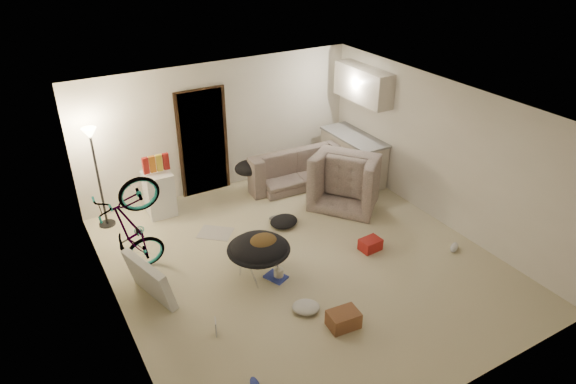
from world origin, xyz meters
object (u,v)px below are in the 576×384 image
drink_case_a (343,319)px  drink_case_b (370,244)px  saucer_chair (259,254)px  tv_box (149,279)px  kitchen_counter (353,158)px  juicer (279,273)px  mini_fridge (159,194)px  floor_lamp (94,157)px  sofa (292,169)px  armchair (350,181)px  bicycle (135,249)px

drink_case_a → drink_case_b: drink_case_a is taller
saucer_chair → drink_case_b: bearing=-8.9°
saucer_chair → tv_box: saucer_chair is taller
saucer_chair → kitchen_counter: bearing=31.9°
saucer_chair → juicer: bearing=-38.6°
saucer_chair → tv_box: (-1.56, 0.32, -0.08)m
mini_fridge → saucer_chair: 2.62m
drink_case_a → juicer: (-0.23, 1.33, -0.03)m
mini_fridge → saucer_chair: bearing=-72.7°
floor_lamp → saucer_chair: 3.24m
mini_fridge → juicer: 2.89m
mini_fridge → drink_case_a: mini_fridge is taller
floor_lamp → mini_fridge: bearing=-6.0°
sofa → drink_case_a: 4.23m
juicer → mini_fridge: bearing=108.9°
armchair → mini_fridge: bearing=31.3°
floor_lamp → bicycle: (0.10, -1.66, -0.86)m
sofa → tv_box: (-3.54, -2.11, 0.03)m
sofa → drink_case_a: sofa is taller
sofa → juicer: bearing=58.9°
kitchen_counter → mini_fridge: size_ratio=1.85×
sofa → drink_case_b: bearing=90.4°
juicer → drink_case_a: bearing=-80.1°
saucer_chair → tv_box: size_ratio=0.97×
juicer → bicycle: bearing=147.1°
mini_fridge → floor_lamp: bearing=175.8°
armchair → bicycle: size_ratio=0.71×
armchair → tv_box: size_ratio=1.24×
tv_box → armchair: bearing=-3.0°
floor_lamp → drink_case_b: 4.74m
drink_case_b → kitchen_counter: bearing=56.3°
floor_lamp → drink_case_a: bearing=-62.9°
floor_lamp → bicycle: 1.87m
armchair → sofa: bearing=-10.6°
bicycle → drink_case_b: 3.67m
mini_fridge → drink_case_a: bearing=-72.2°
drink_case_a → juicer: size_ratio=1.89×
kitchen_counter → sofa: kitchen_counter is taller
floor_lamp → sofa: size_ratio=0.92×
sofa → bicycle: (-3.54, -1.46, 0.16)m
bicycle → sofa: bearing=-65.9°
sofa → armchair: (0.59, -1.18, 0.10)m
armchair → mini_fridge: 3.52m
floor_lamp → saucer_chair: bearing=-57.8°
saucer_chair → drink_case_a: 1.61m
floor_lamp → juicer: floor_lamp is taller
drink_case_b → saucer_chair: bearing=167.3°
juicer → floor_lamp: bearing=123.8°
saucer_chair → drink_case_b: size_ratio=2.80×
mini_fridge → drink_case_a: size_ratio=2.00×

